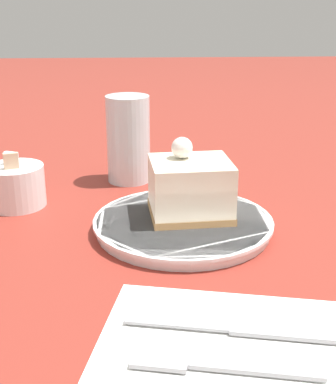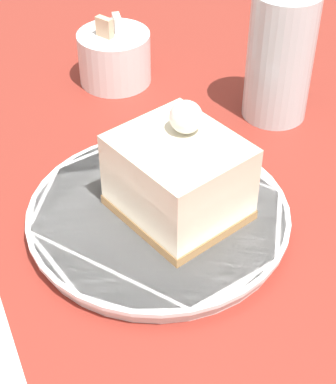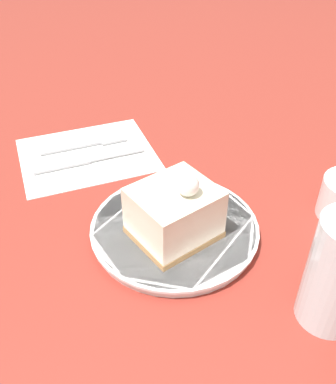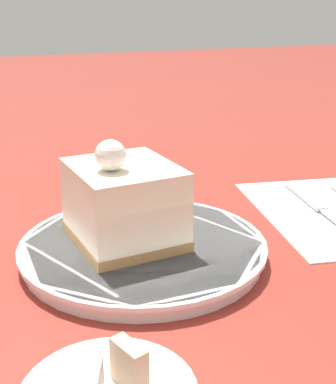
% 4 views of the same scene
% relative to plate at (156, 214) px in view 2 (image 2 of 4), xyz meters
% --- Properties ---
extents(ground_plane, '(4.00, 4.00, 0.00)m').
position_rel_plate_xyz_m(ground_plane, '(0.01, -0.00, -0.01)').
color(ground_plane, maroon).
extents(plate, '(0.23, 0.23, 0.02)m').
position_rel_plate_xyz_m(plate, '(0.00, 0.00, 0.00)').
color(plate, white).
rests_on(plate, ground_plane).
extents(cake_slice, '(0.10, 0.11, 0.10)m').
position_rel_plate_xyz_m(cake_slice, '(0.01, -0.01, 0.04)').
color(cake_slice, olive).
rests_on(cake_slice, plate).
extents(sugar_bowl, '(0.08, 0.08, 0.08)m').
position_rel_plate_xyz_m(sugar_bowl, '(0.10, 0.23, 0.02)').
color(sugar_bowl, white).
rests_on(sugar_bowl, ground_plane).
extents(drinking_glass, '(0.07, 0.07, 0.14)m').
position_rel_plate_xyz_m(drinking_glass, '(0.20, 0.07, 0.06)').
color(drinking_glass, silver).
rests_on(drinking_glass, ground_plane).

